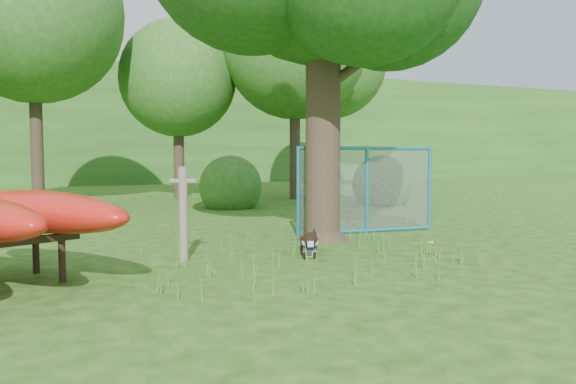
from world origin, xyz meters
name	(u,v)px	position (x,y,z in m)	size (l,w,h in m)	color
ground	(313,277)	(0.00, 0.00, 0.00)	(80.00, 80.00, 0.00)	#204C0F
wooden_post	(183,212)	(-1.24, 1.69, 0.73)	(0.38, 0.18, 1.38)	#706254
husky_dog	(309,244)	(0.66, 1.41, 0.16)	(0.58, 0.94, 0.45)	black
fence_section	(367,190)	(2.75, 3.03, 0.85)	(2.90, 0.39, 2.83)	teal
wildflower_clump	(431,244)	(2.41, 0.68, 0.16)	(0.09, 0.09, 0.20)	#48822A
bg_tree_b	(33,14)	(-3.00, 12.00, 5.61)	(5.20, 5.20, 8.22)	#35281D
bg_tree_c	(178,79)	(1.50, 13.00, 4.11)	(4.00, 4.00, 6.12)	#35281D
bg_tree_d	(295,48)	(5.00, 11.00, 5.08)	(4.80, 4.80, 7.50)	#35281D
bg_tree_e	(330,63)	(8.00, 14.00, 5.23)	(4.60, 4.60, 7.55)	#35281D
shrub_right	(382,205)	(6.50, 8.00, 0.00)	(1.80, 1.80, 1.80)	#285E1E
shrub_mid	(231,208)	(2.00, 9.00, 0.00)	(1.80, 1.80, 1.80)	#285E1E
wooded_hillside	(89,128)	(0.00, 28.00, 3.00)	(80.00, 12.00, 6.00)	#285E1E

